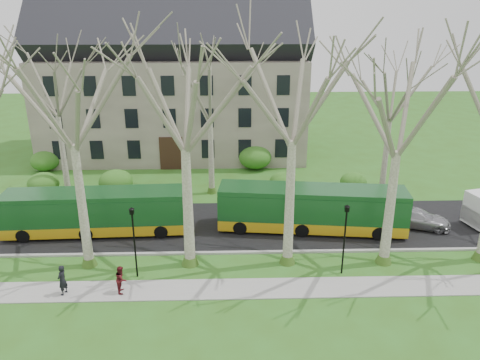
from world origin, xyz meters
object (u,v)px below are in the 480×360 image
sedan (417,218)px  pedestrian_a (62,280)px  bus_follow (311,208)px  pedestrian_b (121,279)px  bus_lead (98,211)px

sedan → pedestrian_a: 23.65m
bus_follow → pedestrian_b: size_ratio=8.13×
bus_lead → pedestrian_a: size_ratio=7.13×
bus_lead → sedan: (22.29, 0.22, -0.89)m
sedan → bus_follow: bearing=109.9°
pedestrian_a → sedan: bearing=125.6°
pedestrian_b → pedestrian_a: bearing=87.5°
bus_follow → pedestrian_a: bus_follow is taller
bus_lead → bus_follow: (14.70, 0.01, 0.05)m
bus_follow → sedan: (7.59, 0.21, -0.94)m
bus_follow → pedestrian_a: 16.57m
bus_lead → bus_follow: bearing=-2.2°
bus_lead → bus_follow: size_ratio=0.97×
pedestrian_a → pedestrian_b: pedestrian_a is taller
bus_lead → pedestrian_a: 7.46m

